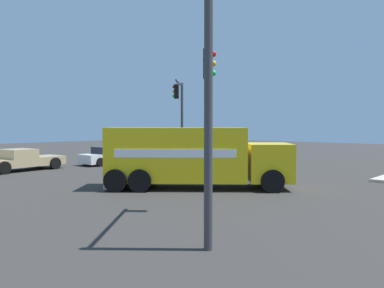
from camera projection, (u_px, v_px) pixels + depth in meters
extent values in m
plane|color=#33302D|center=(188.00, 183.00, 19.35)|extent=(100.00, 100.00, 0.00)
cube|color=yellow|center=(177.00, 154.00, 17.92)|extent=(6.31, 5.85, 2.42)
cube|color=yellow|center=(269.00, 162.00, 17.83)|extent=(3.00, 3.06, 1.70)
cube|color=black|center=(288.00, 155.00, 17.79)|extent=(1.36, 1.59, 0.88)
cube|color=#B2B2B7|center=(112.00, 183.00, 18.06)|extent=(1.64, 1.89, 0.21)
cube|color=white|center=(178.00, 150.00, 19.12)|extent=(4.01, 3.39, 0.36)
cube|color=white|center=(175.00, 153.00, 16.70)|extent=(4.01, 3.39, 0.36)
cylinder|color=black|center=(263.00, 174.00, 19.10)|extent=(0.95, 0.86, 1.00)
cylinder|color=black|center=(273.00, 181.00, 16.62)|extent=(0.95, 0.86, 1.00)
cylinder|color=black|center=(148.00, 174.00, 19.24)|extent=(0.95, 0.86, 1.00)
cylinder|color=black|center=(140.00, 181.00, 16.77)|extent=(0.95, 0.86, 1.00)
cylinder|color=black|center=(126.00, 174.00, 19.27)|extent=(0.95, 0.86, 1.00)
cylinder|color=black|center=(115.00, 181.00, 16.79)|extent=(0.95, 0.86, 1.00)
cylinder|color=#38383D|center=(182.00, 123.00, 30.01)|extent=(0.20, 0.20, 6.12)
cylinder|color=#38383D|center=(179.00, 83.00, 27.84)|extent=(2.57, 3.32, 0.12)
cylinder|color=#38383D|center=(176.00, 83.00, 26.16)|extent=(0.03, 0.03, 0.25)
cube|color=black|center=(176.00, 92.00, 26.19)|extent=(0.42, 0.42, 0.95)
sphere|color=red|center=(174.00, 87.00, 26.19)|extent=(0.20, 0.20, 0.20)
sphere|color=#EFA314|center=(174.00, 91.00, 26.20)|extent=(0.20, 0.20, 0.20)
sphere|color=#19CC4C|center=(174.00, 96.00, 26.22)|extent=(0.20, 0.20, 0.20)
cylinder|color=#38383D|center=(208.00, 123.00, 8.89)|extent=(0.20, 0.20, 5.87)
cylinder|color=#38383D|center=(208.00, 27.00, 10.94)|extent=(2.87, 3.44, 0.12)
cylinder|color=#38383D|center=(208.00, 45.00, 12.77)|extent=(0.03, 0.03, 0.25)
cube|color=black|center=(208.00, 64.00, 12.80)|extent=(0.42, 0.42, 0.95)
sphere|color=red|center=(213.00, 54.00, 12.78)|extent=(0.20, 0.20, 0.20)
sphere|color=#EFA314|center=(213.00, 64.00, 12.80)|extent=(0.20, 0.20, 0.20)
sphere|color=#19CC4C|center=(213.00, 73.00, 12.81)|extent=(0.20, 0.20, 0.20)
cube|color=tan|center=(18.00, 158.00, 24.67)|extent=(2.10, 1.88, 1.10)
cube|color=black|center=(18.00, 153.00, 24.65)|extent=(1.92, 1.59, 0.48)
cube|color=tan|center=(45.00, 160.00, 26.17)|extent=(2.13, 2.18, 0.55)
cylinder|color=black|center=(4.00, 168.00, 22.91)|extent=(0.31, 0.78, 0.76)
cylinder|color=black|center=(55.00, 163.00, 25.68)|extent=(0.31, 0.78, 0.76)
cylinder|color=black|center=(38.00, 162.00, 26.87)|extent=(0.31, 0.78, 0.76)
cube|color=white|center=(109.00, 158.00, 28.87)|extent=(1.86, 4.32, 0.65)
cube|color=black|center=(111.00, 150.00, 28.95)|extent=(1.62, 2.43, 0.50)
cylinder|color=black|center=(100.00, 162.00, 27.21)|extent=(0.21, 0.62, 0.62)
cylinder|color=black|center=(86.00, 161.00, 28.45)|extent=(0.21, 0.62, 0.62)
cylinder|color=black|center=(132.00, 160.00, 29.30)|extent=(0.21, 0.62, 0.62)
cylinder|color=black|center=(117.00, 158.00, 30.54)|extent=(0.21, 0.62, 0.62)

